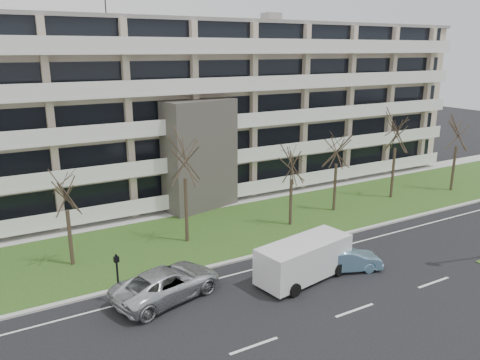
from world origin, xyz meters
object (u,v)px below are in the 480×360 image
blue_sedan (346,260)px  white_van (305,256)px  pedestrian_signal (117,272)px  silver_pickup (167,283)px

blue_sedan → white_van: 2.93m
blue_sedan → pedestrian_signal: (-12.93, 3.01, 1.06)m
silver_pickup → white_van: bearing=-118.4°
white_van → pedestrian_signal: 10.45m
blue_sedan → pedestrian_signal: 13.31m
blue_sedan → pedestrian_signal: size_ratio=1.52×
silver_pickup → pedestrian_signal: (-2.40, 0.75, 0.91)m
blue_sedan → white_van: bearing=101.7°
blue_sedan → white_van: (-2.81, 0.41, 0.69)m
silver_pickup → blue_sedan: (10.52, -2.26, -0.15)m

